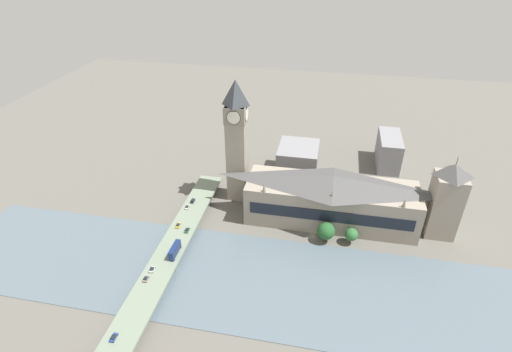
% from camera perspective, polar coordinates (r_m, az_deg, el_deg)
% --- Properties ---
extents(ground_plane, '(600.00, 600.00, 0.00)m').
position_cam_1_polar(ground_plane, '(220.23, 8.05, -8.57)').
color(ground_plane, '#605E56').
extents(river_water, '(62.71, 360.00, 0.30)m').
position_cam_1_polar(river_water, '(192.88, 7.19, -15.60)').
color(river_water, slate).
rests_on(river_water, ground_plane).
extents(parliament_hall, '(28.59, 93.44, 29.19)m').
position_cam_1_polar(parliament_hall, '(225.22, 10.68, -3.18)').
color(parliament_hall, gray).
rests_on(parliament_hall, ground_plane).
extents(clock_tower, '(12.35, 12.35, 74.32)m').
position_cam_1_polar(clock_tower, '(229.15, -2.76, 5.44)').
color(clock_tower, gray).
rests_on(clock_tower, ground_plane).
extents(victoria_tower, '(15.02, 15.02, 46.82)m').
position_cam_1_polar(victoria_tower, '(230.39, 25.44, -3.11)').
color(victoria_tower, gray).
rests_on(victoria_tower, ground_plane).
extents(road_bridge, '(157.41, 14.11, 5.01)m').
position_cam_1_polar(road_bridge, '(203.00, -12.90, -11.80)').
color(road_bridge, '#5D6A59').
rests_on(road_bridge, ground_plane).
extents(double_decker_bus_lead, '(11.05, 2.60, 5.06)m').
position_cam_1_polar(double_decker_bus_lead, '(202.55, -11.54, -10.29)').
color(double_decker_bus_lead, navy).
rests_on(double_decker_bus_lead, road_bridge).
extents(car_northbound_lead, '(4.14, 1.92, 1.36)m').
position_cam_1_polar(car_northbound_lead, '(216.46, -9.82, -7.63)').
color(car_northbound_lead, '#2D5638').
rests_on(car_northbound_lead, road_bridge).
extents(car_northbound_mid, '(3.87, 1.77, 1.41)m').
position_cam_1_polar(car_northbound_mid, '(233.07, -9.82, -4.41)').
color(car_northbound_mid, silver).
rests_on(car_northbound_mid, road_bridge).
extents(car_northbound_tail, '(4.05, 1.87, 1.45)m').
position_cam_1_polar(car_northbound_tail, '(237.80, -9.04, -3.51)').
color(car_northbound_tail, black).
rests_on(car_northbound_tail, road_bridge).
extents(car_southbound_lead, '(4.44, 1.78, 1.31)m').
position_cam_1_polar(car_southbound_lead, '(220.63, -11.08, -6.92)').
color(car_southbound_lead, gold).
rests_on(car_southbound_lead, road_bridge).
extents(car_southbound_mid, '(3.83, 1.75, 1.36)m').
position_cam_1_polar(car_southbound_mid, '(194.36, -15.48, -13.97)').
color(car_southbound_mid, slate).
rests_on(car_southbound_mid, road_bridge).
extents(car_southbound_tail, '(4.12, 1.91, 1.31)m').
position_cam_1_polar(car_southbound_tail, '(176.84, -19.69, -20.89)').
color(car_southbound_tail, navy).
rests_on(car_southbound_tail, road_bridge).
extents(car_southbound_extra, '(3.93, 1.92, 1.37)m').
position_cam_1_polar(car_southbound_extra, '(198.05, -14.63, -12.78)').
color(car_southbound_extra, silver).
rests_on(car_southbound_extra, road_bridge).
extents(city_block_west, '(29.48, 25.90, 20.88)m').
position_cam_1_polar(city_block_west, '(267.52, 6.00, 2.20)').
color(city_block_west, gray).
rests_on(city_block_west, ground_plane).
extents(city_block_center, '(33.48, 14.38, 21.72)m').
position_cam_1_polar(city_block_center, '(292.17, 18.41, 3.42)').
color(city_block_center, gray).
rests_on(city_block_center, ground_plane).
extents(tree_embankment_near, '(9.30, 9.30, 11.74)m').
position_cam_1_polar(tree_embankment_near, '(213.78, 9.98, -7.74)').
color(tree_embankment_near, brown).
rests_on(tree_embankment_near, ground_plane).
extents(tree_embankment_mid, '(6.92, 6.92, 9.47)m').
position_cam_1_polar(tree_embankment_mid, '(215.95, 13.47, -8.12)').
color(tree_embankment_mid, brown).
rests_on(tree_embankment_mid, ground_plane).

